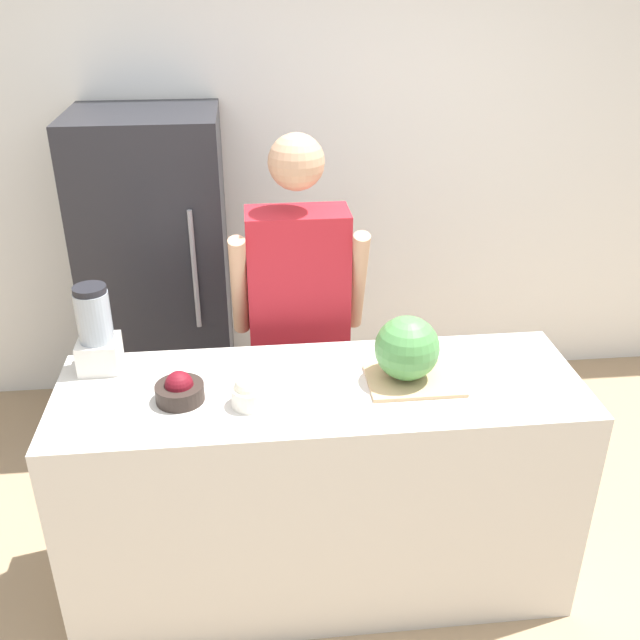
% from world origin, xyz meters
% --- Properties ---
extents(ground_plane, '(14.00, 14.00, 0.00)m').
position_xyz_m(ground_plane, '(0.00, 0.00, 0.00)').
color(ground_plane, tan).
extents(wall_back, '(8.00, 0.06, 2.60)m').
position_xyz_m(wall_back, '(0.00, 1.97, 1.30)').
color(wall_back, white).
rests_on(wall_back, ground_plane).
extents(counter_island, '(1.92, 0.64, 0.94)m').
position_xyz_m(counter_island, '(0.00, 0.32, 0.47)').
color(counter_island, beige).
rests_on(counter_island, ground_plane).
extents(refrigerator, '(0.71, 0.65, 1.69)m').
position_xyz_m(refrigerator, '(-0.71, 1.60, 0.85)').
color(refrigerator, '#232328').
rests_on(refrigerator, ground_plane).
extents(person, '(0.56, 0.27, 1.73)m').
position_xyz_m(person, '(-0.04, 0.88, 0.89)').
color(person, '#4C608C').
rests_on(person, ground_plane).
extents(cutting_board, '(0.34, 0.25, 0.01)m').
position_xyz_m(cutting_board, '(0.34, 0.31, 0.95)').
color(cutting_board, tan).
rests_on(cutting_board, counter_island).
extents(watermelon, '(0.24, 0.24, 0.24)m').
position_xyz_m(watermelon, '(0.31, 0.33, 1.08)').
color(watermelon, '#4C8C47').
rests_on(watermelon, cutting_board).
extents(bowl_cherries, '(0.17, 0.17, 0.11)m').
position_xyz_m(bowl_cherries, '(-0.50, 0.27, 0.99)').
color(bowl_cherries, '#2D231E').
rests_on(bowl_cherries, counter_island).
extents(bowl_cream, '(0.13, 0.13, 0.12)m').
position_xyz_m(bowl_cream, '(-0.26, 0.22, 1.00)').
color(bowl_cream, white).
rests_on(bowl_cream, counter_island).
extents(blender, '(0.15, 0.15, 0.34)m').
position_xyz_m(blender, '(-0.81, 0.53, 1.10)').
color(blender, silver).
rests_on(blender, counter_island).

